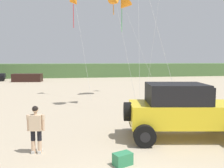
# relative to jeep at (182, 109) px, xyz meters

# --- Properties ---
(dune_ridge) EXTENTS (90.00, 7.49, 2.53)m
(dune_ridge) POSITION_rel_jeep_xyz_m (-2.08, 37.57, 0.06)
(dune_ridge) COLOR #4C703D
(dune_ridge) RESTS_ON ground_plane
(jeep) EXTENTS (5.00, 3.07, 2.26)m
(jeep) POSITION_rel_jeep_xyz_m (0.00, 0.00, 0.00)
(jeep) COLOR yellow
(jeep) RESTS_ON ground_plane
(person_watching) EXTENTS (0.62, 0.36, 1.67)m
(person_watching) POSITION_rel_jeep_xyz_m (-5.68, -0.62, -0.26)
(person_watching) COLOR #DBB28E
(person_watching) RESTS_ON ground_plane
(cooler_box) EXTENTS (0.65, 0.54, 0.38)m
(cooler_box) POSITION_rel_jeep_xyz_m (-2.95, -2.02, -1.01)
(cooler_box) COLOR #2D7F51
(cooler_box) RESTS_ON ground_plane
(distant_sedan) EXTENTS (4.38, 2.21, 1.20)m
(distant_sedan) POSITION_rel_jeep_xyz_m (-10.91, 27.63, -0.60)
(distant_sedan) COLOR black
(distant_sedan) RESTS_ON ground_plane
(kite_orange_streamer) EXTENTS (1.73, 3.47, 8.72)m
(kite_orange_streamer) POSITION_rel_jeep_xyz_m (-4.02, 12.36, 7.02)
(kite_orange_streamer) COLOR orange
(kite_orange_streamer) RESTS_ON ground_plane
(kite_blue_swept) EXTENTS (1.73, 2.34, 7.84)m
(kite_blue_swept) POSITION_rel_jeep_xyz_m (-1.43, 7.05, 5.97)
(kite_blue_swept) COLOR orange
(kite_blue_swept) RESTS_ON ground_plane
(kite_red_delta) EXTENTS (3.37, 2.97, 8.70)m
(kite_red_delta) POSITION_rel_jeep_xyz_m (0.12, 11.50, 6.78)
(kite_red_delta) COLOR orange
(kite_red_delta) RESTS_ON ground_plane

